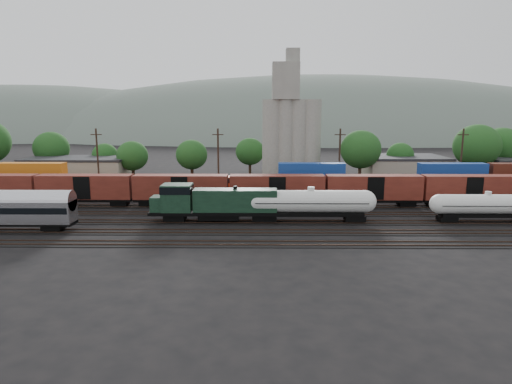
{
  "coord_description": "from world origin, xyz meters",
  "views": [
    {
      "loc": [
        -3.71,
        -62.42,
        14.75
      ],
      "look_at": [
        -4.32,
        2.0,
        3.0
      ],
      "focal_mm": 30.0,
      "sensor_mm": 36.0,
      "label": 1
    }
  ],
  "objects_px": {
    "tank_car_a": "(311,203)",
    "orange_locomotive": "(249,188)",
    "green_locomotive": "(211,202)",
    "grain_silo": "(291,130)"
  },
  "relations": [
    {
      "from": "green_locomotive",
      "to": "orange_locomotive",
      "type": "relative_size",
      "value": 1.2
    },
    {
      "from": "orange_locomotive",
      "to": "tank_car_a",
      "type": "bearing_deg",
      "value": -59.5
    },
    {
      "from": "green_locomotive",
      "to": "tank_car_a",
      "type": "distance_m",
      "value": 13.67
    },
    {
      "from": "green_locomotive",
      "to": "grain_silo",
      "type": "xyz_separation_m",
      "value": [
        13.7,
        41.0,
        8.41
      ]
    },
    {
      "from": "tank_car_a",
      "to": "orange_locomotive",
      "type": "height_order",
      "value": "tank_car_a"
    },
    {
      "from": "tank_car_a",
      "to": "grain_silo",
      "type": "relative_size",
      "value": 0.62
    },
    {
      "from": "green_locomotive",
      "to": "orange_locomotive",
      "type": "xyz_separation_m",
      "value": [
        4.83,
        15.0,
        -0.56
      ]
    },
    {
      "from": "tank_car_a",
      "to": "green_locomotive",
      "type": "bearing_deg",
      "value": -180.0
    },
    {
      "from": "green_locomotive",
      "to": "tank_car_a",
      "type": "relative_size",
      "value": 1.06
    },
    {
      "from": "tank_car_a",
      "to": "grain_silo",
      "type": "distance_m",
      "value": 41.87
    }
  ]
}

